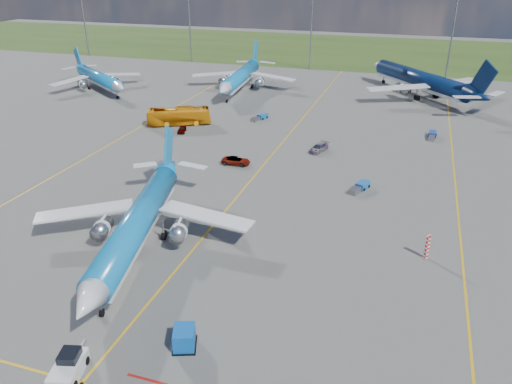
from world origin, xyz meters
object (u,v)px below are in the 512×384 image
(uld_container, at_px, (184,338))
(bg_jet_n, at_px, (418,96))
(warning_post, at_px, (427,247))
(bg_jet_nw, at_px, (100,90))
(service_car_a, at_px, (182,129))
(main_airliner, at_px, (140,248))
(baggage_tug_c, at_px, (260,117))
(service_car_b, at_px, (236,161))
(service_car_c, at_px, (319,148))
(baggage_tug_w, at_px, (360,187))
(baggage_tug_e, at_px, (432,135))
(bg_jet_nnw, at_px, (241,90))
(pushback_tug, at_px, (69,367))
(apron_bus, at_px, (179,116))

(uld_container, bearing_deg, bg_jet_n, 59.93)
(warning_post, xyz_separation_m, bg_jet_nw, (-82.17, 58.56, -1.50))
(warning_post, bearing_deg, service_car_a, 144.58)
(bg_jet_n, distance_m, main_airliner, 90.37)
(main_airliner, distance_m, baggage_tug_c, 54.36)
(service_car_b, relative_size, service_car_c, 1.03)
(warning_post, xyz_separation_m, main_airliner, (-32.07, -8.19, -1.50))
(warning_post, height_order, service_car_b, warning_post)
(baggage_tug_w, height_order, baggage_tug_e, baggage_tug_e)
(bg_jet_nw, relative_size, baggage_tug_c, 7.51)
(baggage_tug_w, bearing_deg, bg_jet_nnw, 146.24)
(uld_container, bearing_deg, baggage_tug_e, 52.56)
(baggage_tug_e, bearing_deg, pushback_tug, -107.54)
(uld_container, bearing_deg, baggage_tug_w, 54.34)
(bg_jet_nnw, xyz_separation_m, baggage_tug_e, (47.67, -25.04, 0.47))
(uld_container, bearing_deg, bg_jet_nw, 107.59)
(uld_container, distance_m, baggage_tug_c, 69.14)
(apron_bus, bearing_deg, baggage_tug_w, -144.78)
(bg_jet_n, distance_m, service_car_c, 49.23)
(service_car_b, bearing_deg, service_car_c, -51.59)
(baggage_tug_c, bearing_deg, main_airliner, -65.64)
(bg_jet_nnw, xyz_separation_m, uld_container, (27.19, -91.24, 0.91))
(apron_bus, relative_size, service_car_c, 2.83)
(bg_jet_nnw, xyz_separation_m, bg_jet_n, (44.29, 7.60, 0.00))
(apron_bus, height_order, service_car_c, apron_bus)
(bg_jet_nw, height_order, bg_jet_nnw, bg_jet_nnw)
(uld_container, bearing_deg, service_car_c, 68.24)
(service_car_c, xyz_separation_m, baggage_tug_c, (-15.81, 15.44, -0.20))
(bg_jet_nw, relative_size, service_car_a, 9.98)
(pushback_tug, bearing_deg, main_airliner, 88.51)
(pushback_tug, bearing_deg, bg_jet_nnw, 86.63)
(bg_jet_nw, distance_m, pushback_tug, 101.88)
(uld_container, xyz_separation_m, apron_bus, (-29.16, 58.85, 0.90))
(bg_jet_nw, relative_size, bg_jet_nnw, 0.88)
(warning_post, distance_m, bg_jet_n, 77.40)
(bg_jet_n, relative_size, apron_bus, 3.51)
(baggage_tug_w, bearing_deg, bg_jet_n, 104.80)
(bg_jet_nw, bearing_deg, uld_container, -106.83)
(bg_jet_n, bearing_deg, bg_jet_nw, -25.75)
(apron_bus, relative_size, service_car_a, 3.79)
(main_airliner, bearing_deg, service_car_b, 73.38)
(bg_jet_nw, bearing_deg, bg_jet_n, -41.36)
(warning_post, height_order, bg_jet_n, bg_jet_n)
(service_car_a, bearing_deg, bg_jet_nw, 129.28)
(bg_jet_nw, distance_m, baggage_tug_e, 83.84)
(bg_jet_nw, distance_m, service_car_c, 69.43)
(apron_bus, height_order, baggage_tug_w, apron_bus)
(bg_jet_nnw, height_order, baggage_tug_e, bg_jet_nnw)
(bg_jet_nw, xyz_separation_m, bg_jet_n, (79.31, 18.77, 0.00))
(service_car_b, bearing_deg, apron_bus, 44.87)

